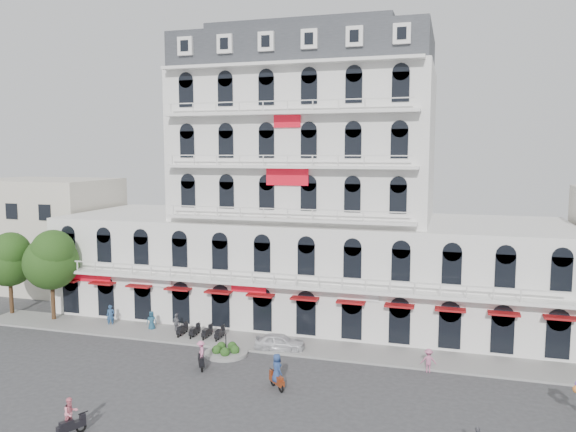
# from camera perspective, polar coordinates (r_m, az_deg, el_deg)

# --- Properties ---
(ground) EXTENTS (120.00, 120.00, 0.00)m
(ground) POSITION_cam_1_polar(r_m,az_deg,el_deg) (36.93, -5.57, -17.44)
(ground) COLOR #38383A
(ground) RESTS_ON ground
(sidewalk) EXTENTS (53.00, 4.00, 0.16)m
(sidewalk) POSITION_cam_1_polar(r_m,az_deg,el_deg) (44.77, -1.16, -12.91)
(sidewalk) COLOR gray
(sidewalk) RESTS_ON ground
(main_building) EXTENTS (45.00, 15.00, 25.80)m
(main_building) POSITION_cam_1_polar(r_m,az_deg,el_deg) (51.11, 1.86, 0.90)
(main_building) COLOR silver
(main_building) RESTS_ON ground
(flank_building_west) EXTENTS (14.00, 10.00, 12.00)m
(flank_building_west) POSITION_cam_1_polar(r_m,az_deg,el_deg) (67.33, -23.25, -1.65)
(flank_building_west) COLOR beige
(flank_building_west) RESTS_ON ground
(traffic_island) EXTENTS (3.20, 3.20, 1.60)m
(traffic_island) POSITION_cam_1_polar(r_m,az_deg,el_deg) (43.04, -6.32, -13.51)
(traffic_island) COLOR gray
(traffic_island) RESTS_ON ground
(parked_scooter_row) EXTENTS (4.40, 1.80, 1.10)m
(parked_scooter_row) POSITION_cam_1_polar(r_m,az_deg,el_deg) (46.83, -8.83, -12.20)
(parked_scooter_row) COLOR black
(parked_scooter_row) RESTS_ON ground
(tree_west_outer) EXTENTS (4.50, 4.48, 7.76)m
(tree_west_outer) POSITION_cam_1_polar(r_m,az_deg,el_deg) (57.35, -26.46, -3.82)
(tree_west_outer) COLOR #382314
(tree_west_outer) RESTS_ON ground
(tree_west_inner) EXTENTS (4.76, 4.76, 8.25)m
(tree_west_inner) POSITION_cam_1_polar(r_m,az_deg,el_deg) (53.67, -22.91, -3.96)
(tree_west_inner) COLOR #382314
(tree_west_inner) RESTS_ON ground
(parked_car) EXTENTS (3.99, 2.10, 1.30)m
(parked_car) POSITION_cam_1_polar(r_m,az_deg,el_deg) (43.55, -0.84, -12.68)
(parked_car) COLOR silver
(parked_car) RESTS_ON ground
(rider_southwest) EXTENTS (0.99, 1.57, 2.14)m
(rider_southwest) POSITION_cam_1_polar(r_m,az_deg,el_deg) (33.49, -21.21, -18.45)
(rider_southwest) COLOR black
(rider_southwest) RESTS_ON ground
(rider_east) EXTENTS (1.31, 1.31, 2.32)m
(rider_east) POSITION_cam_1_polar(r_m,az_deg,el_deg) (36.85, -1.15, -15.47)
(rider_east) COLOR maroon
(rider_east) RESTS_ON ground
(rider_center) EXTENTS (1.05, 1.53, 2.03)m
(rider_center) POSITION_cam_1_polar(r_m,az_deg,el_deg) (40.41, -8.84, -13.71)
(rider_center) COLOR black
(rider_center) RESTS_ON ground
(pedestrian_left) EXTENTS (0.94, 0.77, 1.66)m
(pedestrian_left) POSITION_cam_1_polar(r_m,az_deg,el_deg) (49.34, -13.69, -10.32)
(pedestrian_left) COLOR navy
(pedestrian_left) RESTS_ON ground
(pedestrian_mid) EXTENTS (1.04, 0.84, 1.65)m
(pedestrian_mid) POSITION_cam_1_polar(r_m,az_deg,el_deg) (48.26, -11.26, -10.65)
(pedestrian_mid) COLOR slate
(pedestrian_mid) RESTS_ON ground
(pedestrian_right) EXTENTS (1.11, 0.71, 1.64)m
(pedestrian_right) POSITION_cam_1_polar(r_m,az_deg,el_deg) (40.69, 14.08, -14.04)
(pedestrian_right) COLOR #B86186
(pedestrian_right) RESTS_ON ground
(pedestrian_far) EXTENTS (0.82, 0.72, 1.88)m
(pedestrian_far) POSITION_cam_1_polar(r_m,az_deg,el_deg) (51.35, -17.58, -9.64)
(pedestrian_far) COLOR navy
(pedestrian_far) RESTS_ON ground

